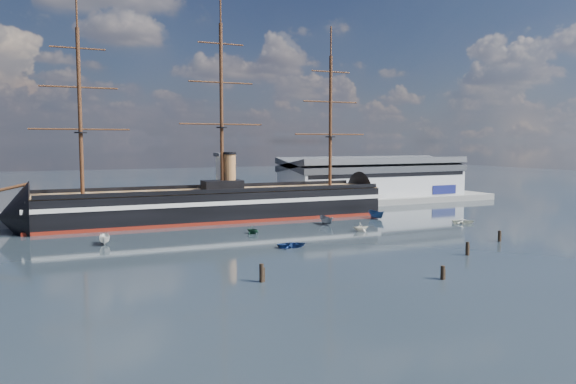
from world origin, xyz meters
name	(u,v)px	position (x,y,z in m)	size (l,w,h in m)	color
ground	(261,230)	(0.00, 40.00, 0.00)	(600.00, 600.00, 0.00)	#1A242B
quay	(244,210)	(10.00, 76.00, 0.00)	(180.00, 18.00, 2.00)	slate
warehouse	(373,178)	(58.00, 80.00, 7.98)	(63.00, 21.00, 11.60)	#B7BABC
quay_tower	(225,179)	(3.00, 73.00, 9.75)	(5.00, 5.00, 15.00)	silver
warship	(209,205)	(-6.03, 60.00, 4.04)	(113.22, 20.13, 53.94)	black
motorboat_a	(105,245)	(-34.74, 36.84, 0.00)	(6.20, 2.27, 2.48)	silver
motorboat_b	(292,247)	(-2.86, 18.15, 0.00)	(3.48, 1.39, 1.63)	navy
motorboat_c	(327,224)	(17.89, 41.12, 0.00)	(6.50, 2.38, 2.60)	slate
motorboat_d	(253,234)	(-3.57, 36.32, 0.00)	(5.35, 2.32, 1.96)	#143927
motorboat_e	(463,223)	(49.26, 27.93, 0.00)	(3.35, 1.34, 1.56)	silver
motorboat_f	(377,219)	(34.84, 44.40, 0.00)	(6.84, 2.51, 2.74)	navy
motorboat_g	(361,231)	(19.59, 28.66, 0.00)	(6.05, 2.62, 2.22)	silver
piling_near_left	(262,282)	(-18.54, -3.71, 0.00)	(0.64, 0.64, 3.38)	black
piling_near_mid	(443,279)	(6.03, -13.94, 0.00)	(0.64, 0.64, 2.76)	black
piling_near_right	(467,255)	(22.03, -2.08, 0.00)	(0.64, 0.64, 3.09)	black
piling_far_right	(499,241)	(37.94, 5.66, 0.00)	(0.64, 0.64, 2.91)	black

